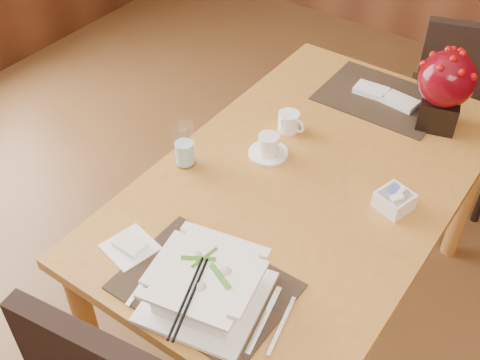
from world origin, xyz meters
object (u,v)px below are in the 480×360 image
Objects in this scene: soup_setting at (206,286)px; sugar_caddy at (394,201)px; bread_plate at (130,248)px; creamer_jug at (289,122)px; water_glass at (184,145)px; far_chair at (463,105)px; berry_decor at (445,86)px; coffee_cup at (269,146)px; dining_table at (306,198)px.

soup_setting is 0.66m from sugar_caddy.
soup_setting is at bearing -3.24° from bread_plate.
sugar_caddy is 0.81m from bread_plate.
creamer_jug reaches higher than bread_plate.
water_glass is 0.16× the size of far_chair.
bread_plate is at bearing -114.53° from berry_decor.
soup_setting is at bearing -45.19° from water_glass.
soup_setting is at bearing 65.82° from far_chair.
far_chair reaches higher than soup_setting.
coffee_cup is at bearing -179.29° from sugar_caddy.
coffee_cup is 1.02× the size of bread_plate.
water_glass is at bearing -110.18° from creamer_jug.
bread_plate is at bearing 55.53° from far_chair.
berry_decor is (0.20, 1.09, 0.11)m from soup_setting.
sugar_caddy is at bearing -10.35° from creamer_jug.
far_chair reaches higher than creamer_jug.
coffee_cup is 0.59m from bread_plate.
soup_setting is 1.20× the size of berry_decor.
sugar_caddy is at bearing 0.71° from coffee_cup.
creamer_jug is 0.49m from sugar_caddy.
bread_plate is at bearing -74.09° from water_glass.
far_chair reaches higher than bread_plate.
water_glass is at bearing -134.90° from coffee_cup.
soup_setting is 0.57m from water_glass.
dining_table is 11.27× the size of bread_plate.
creamer_jug is 0.34× the size of berry_decor.
dining_table is 5.14× the size of berry_decor.
coffee_cup is 0.65m from berry_decor.
coffee_cup is 1.38× the size of creamer_jug.
creamer_jug is 0.93m from far_chair.
far_chair reaches higher than water_glass.
water_glass reaches higher than sugar_caddy.
water_glass reaches higher than dining_table.
creamer_jug is 0.75m from bread_plate.
creamer_jug is (-0.19, 0.18, 0.13)m from dining_table.
far_chair is (0.18, 1.57, -0.25)m from soup_setting.
berry_decor is 0.60m from far_chair.
water_glass is at bearing -154.25° from dining_table.
water_glass reaches higher than coffee_cup.
sugar_caddy is (0.29, 0.03, 0.13)m from dining_table.
dining_table is at bearing 25.75° from water_glass.
bread_plate is (-0.26, -0.56, 0.10)m from dining_table.
soup_setting is 1.60m from far_chair.
creamer_jug is 0.74× the size of bread_plate.
bread_plate reaches higher than dining_table.
creamer_jug is at bearing -141.33° from berry_decor.
coffee_cup is at bearing 50.88° from far_chair.
soup_setting is at bearing -100.41° from berry_decor.
creamer_jug is (-0.22, 0.76, -0.02)m from soup_setting.
soup_setting is 3.62× the size of sugar_caddy.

